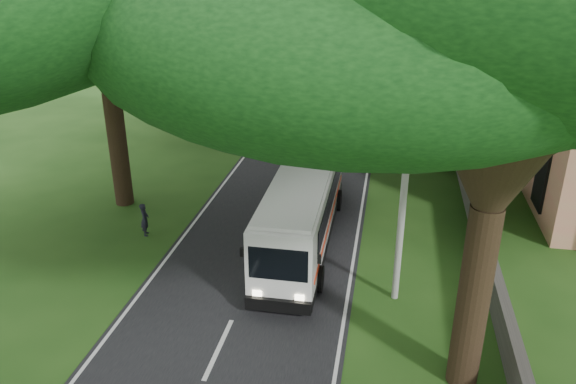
{
  "coord_description": "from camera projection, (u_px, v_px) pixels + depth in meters",
  "views": [
    {
      "loc": [
        4.86,
        -11.82,
        11.77
      ],
      "look_at": [
        0.78,
        9.87,
        2.2
      ],
      "focal_mm": 35.0,
      "sensor_mm": 36.0,
      "label": 1
    }
  ],
  "objects": [
    {
      "name": "pole_far",
      "position": [
        403.0,
        33.0,
        55.04
      ],
      "size": [
        1.6,
        0.24,
        8.0
      ],
      "color": "gray",
      "rests_on": "ground"
    },
    {
      "name": "property_wall",
      "position": [
        454.0,
        138.0,
        36.04
      ],
      "size": [
        0.35,
        50.0,
        1.2
      ],
      "primitive_type": "cube",
      "color": "#383533",
      "rests_on": "ground"
    },
    {
      "name": "road",
      "position": [
        317.0,
        135.0,
        38.7
      ],
      "size": [
        8.0,
        120.0,
        0.04
      ],
      "primitive_type": "cube",
      "color": "black",
      "rests_on": "ground"
    },
    {
      "name": "pedestrian",
      "position": [
        145.0,
        219.0,
        24.87
      ],
      "size": [
        0.52,
        0.64,
        1.52
      ],
      "primitive_type": "imported",
      "rotation": [
        0.0,
        0.0,
        1.9
      ],
      "color": "black",
      "rests_on": "ground"
    },
    {
      "name": "pole_near",
      "position": [
        404.0,
        193.0,
        18.97
      ],
      "size": [
        1.6,
        0.24,
        8.0
      ],
      "color": "gray",
      "rests_on": "ground"
    },
    {
      "name": "distant_car_c",
      "position": [
        373.0,
        45.0,
        70.22
      ],
      "size": [
        2.28,
        5.24,
        1.5
      ],
      "primitive_type": "imported",
      "rotation": [
        0.0,
        0.0,
        3.18
      ],
      "color": "maroon",
      "rests_on": "road"
    },
    {
      "name": "coach_bus",
      "position": [
        304.0,
        204.0,
        23.93
      ],
      "size": [
        2.7,
        11.19,
        3.29
      ],
      "rotation": [
        0.0,
        0.0,
        0.01
      ],
      "color": "silver",
      "rests_on": "ground"
    },
    {
      "name": "distant_car_a",
      "position": [
        335.0,
        72.0,
        55.23
      ],
      "size": [
        2.34,
        4.03,
        1.29
      ],
      "primitive_type": "imported",
      "rotation": [
        0.0,
        0.0,
        3.37
      ],
      "color": "#A4A4A8",
      "rests_on": "road"
    },
    {
      "name": "pole_mid",
      "position": [
        403.0,
        74.0,
        37.01
      ],
      "size": [
        1.6,
        0.24,
        8.0
      ],
      "color": "gray",
      "rests_on": "ground"
    }
  ]
}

